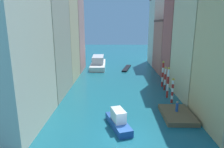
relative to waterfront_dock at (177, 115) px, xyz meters
name	(u,v)px	position (x,y,z in m)	size (l,w,h in m)	color
ground_plane	(120,78)	(-7.34, 19.57, -0.30)	(154.00, 154.00, 0.00)	#196070
building_left_0	(2,33)	(-20.68, -2.63, 10.82)	(7.66, 11.98, 22.20)	beige
building_left_1	(41,38)	(-20.68, 8.81, 9.54)	(7.66, 10.58, 19.63)	#BCB299
building_left_2	(57,31)	(-20.68, 18.56, 10.34)	(7.66, 8.93, 21.25)	beige
building_left_3	(68,34)	(-20.68, 27.67, 9.19)	(7.66, 8.54, 18.94)	tan
building_right_1	(204,43)	(6.00, 8.11, 8.78)	(7.66, 10.97, 18.12)	beige
building_right_2	(185,32)	(6.00, 17.60, 10.15)	(7.66, 7.64, 20.88)	#B25147
building_right_3	(172,46)	(6.00, 26.95, 6.24)	(7.66, 10.88, 13.06)	#C6705B
building_right_4	(163,32)	(6.00, 37.04, 9.44)	(7.66, 9.39, 19.46)	beige
waterfront_dock	(177,115)	(0.00, 0.00, 0.00)	(3.90, 5.84, 0.59)	brown
person_on_dock	(177,107)	(0.02, 0.41, 0.96)	(0.36, 0.36, 1.44)	#234C93
mooring_pole_0	(173,90)	(0.59, 4.92, 1.76)	(0.39, 0.39, 4.01)	red
mooring_pole_1	(168,82)	(0.41, 7.21, 2.37)	(0.38, 0.38, 5.22)	red
mooring_pole_2	(165,78)	(0.90, 11.19, 1.97)	(0.36, 0.36, 4.42)	red
mooring_pole_3	(163,74)	(0.96, 13.46, 2.32)	(0.39, 0.39, 5.11)	red
vaporetto_white	(98,63)	(-13.27, 31.29, 0.98)	(4.38, 13.07, 3.26)	white
gondola_black	(127,68)	(-5.26, 29.34, -0.11)	(2.93, 8.19, 0.37)	black
motorboat_0	(118,121)	(-7.88, -2.90, 0.52)	(3.31, 5.71, 2.25)	#234C93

